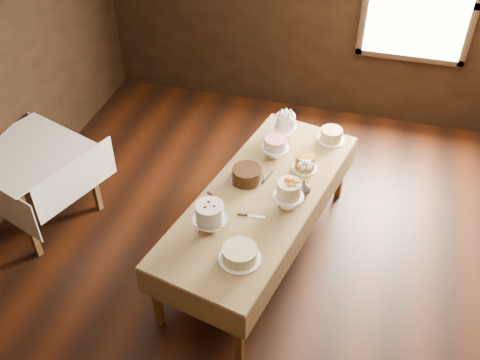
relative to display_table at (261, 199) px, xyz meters
The scene contains 19 objects.
floor 0.77m from the display_table, 120.29° to the right, with size 5.00×6.00×0.01m, color black.
wall_back 2.80m from the display_table, 93.60° to the left, with size 5.00×0.02×2.80m, color black.
window 3.02m from the display_table, 66.90° to the left, with size 1.10×0.05×1.30m, color #FFEABF.
display_table is the anchor object (origin of this frame).
side_table 2.29m from the display_table, behind, with size 1.24×1.24×0.83m.
cake_meringue 0.96m from the display_table, 89.38° to the left, with size 0.23×0.23×0.24m.
cake_speckled 1.09m from the display_table, 64.17° to the left, with size 0.27×0.27×0.13m.
cake_lattice 0.59m from the display_table, 90.85° to the left, with size 0.27×0.27×0.20m.
cake_caramel 0.56m from the display_table, 56.35° to the left, with size 0.25×0.25×0.15m.
cake_chocolate 0.26m from the display_table, 138.30° to the left, with size 0.32×0.32×0.12m.
cake_flowers 0.32m from the display_table, 18.55° to the right, with size 0.27×0.27×0.27m.
cake_swirl 0.63m from the display_table, 119.79° to the right, with size 0.29×0.29×0.27m.
cake_cream 0.79m from the display_table, 88.39° to the right, with size 0.34×0.34×0.12m.
cake_server_a 0.30m from the display_table, 83.99° to the right, with size 0.24×0.03×0.01m, color silver.
cake_server_c 0.28m from the display_table, 87.31° to the left, with size 0.24×0.03×0.01m, color silver.
cake_server_d 0.39m from the display_table, 38.53° to the left, with size 0.24×0.03×0.01m, color silver.
cake_server_e 0.39m from the display_table, 148.77° to the right, with size 0.24×0.03×0.01m, color silver.
flower_vase 0.39m from the display_table, 16.93° to the left, with size 0.14×0.14×0.14m, color #2D2823.
flower_bouquet 0.49m from the display_table, 16.93° to the left, with size 0.14×0.14×0.20m, color white, non-canonical shape.
Camera 1 is at (0.96, -3.24, 3.95)m, focal length 40.87 mm.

